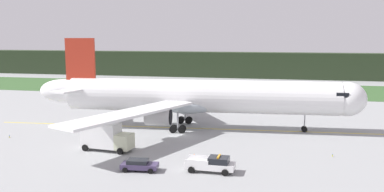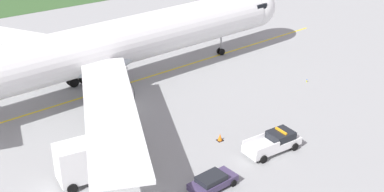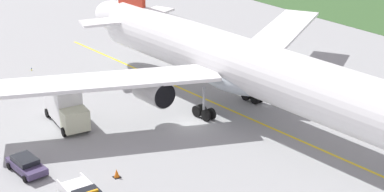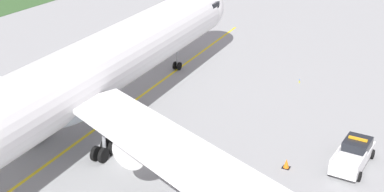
{
  "view_description": "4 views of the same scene",
  "coord_description": "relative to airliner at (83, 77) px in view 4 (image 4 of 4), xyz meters",
  "views": [
    {
      "loc": [
        14.82,
        -60.08,
        15.42
      ],
      "look_at": [
        0.82,
        5.49,
        5.4
      ],
      "focal_mm": 38.67,
      "sensor_mm": 36.0,
      "label": 1
    },
    {
      "loc": [
        -21.54,
        -43.53,
        25.03
      ],
      "look_at": [
        4.88,
        -6.26,
        2.75
      ],
      "focal_mm": 46.77,
      "sensor_mm": 36.0,
      "label": 2
    },
    {
      "loc": [
        43.76,
        -32.07,
        24.82
      ],
      "look_at": [
        4.11,
        -3.12,
        5.13
      ],
      "focal_mm": 56.61,
      "sensor_mm": 36.0,
      "label": 3
    },
    {
      "loc": [
        -30.02,
        -22.11,
        21.52
      ],
      "look_at": [
        3.53,
        -3.65,
        4.82
      ],
      "focal_mm": 50.63,
      "sensor_mm": 36.0,
      "label": 4
    }
  ],
  "objects": [
    {
      "name": "taxiway_centerline_main",
      "position": [
        0.55,
        0.04,
        -5.31
      ],
      "size": [
        70.2,
        5.13,
        0.01
      ],
      "primitive_type": "cube",
      "rotation": [
        0.0,
        0.0,
        0.07
      ],
      "color": "yellow",
      "rests_on": "ground"
    },
    {
      "name": "ops_pickup_truck",
      "position": [
        5.92,
        -21.06,
        -4.41
      ],
      "size": [
        5.69,
        2.5,
        1.94
      ],
      "color": "white",
      "rests_on": "ground"
    },
    {
      "name": "airliner",
      "position": [
        0.0,
        0.0,
        0.0
      ],
      "size": [
        54.03,
        48.03,
        14.82
      ],
      "color": "silver",
      "rests_on": "ground"
    },
    {
      "name": "taxiway_edge_light_east",
      "position": [
        20.01,
        -12.1,
        -5.1
      ],
      "size": [
        0.12,
        0.12,
        0.39
      ],
      "color": "yellow",
      "rests_on": "ground"
    },
    {
      "name": "ground",
      "position": [
        -1.7,
        -5.52,
        -5.32
      ],
      "size": [
        320.0,
        320.0,
        0.0
      ],
      "primitive_type": "plane",
      "color": "gray"
    },
    {
      "name": "apron_cone",
      "position": [
        2.97,
        -16.74,
        -4.96
      ],
      "size": [
        0.59,
        0.59,
        0.74
      ],
      "color": "black",
      "rests_on": "ground"
    }
  ]
}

